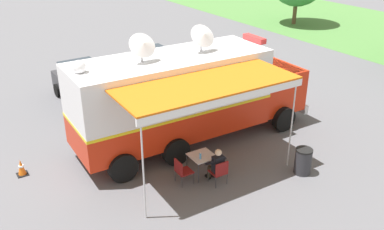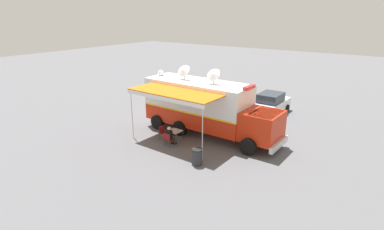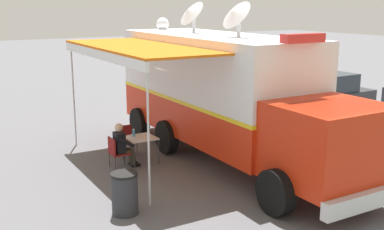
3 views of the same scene
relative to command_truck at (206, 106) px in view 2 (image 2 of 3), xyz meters
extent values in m
plane|color=#5B5B60|center=(-0.05, -0.75, -1.95)|extent=(100.00, 100.00, 0.00)
cube|color=silver|center=(-3.78, 1.11, -1.94)|extent=(0.23, 4.80, 0.01)
cube|color=red|center=(-0.05, -0.75, -0.80)|extent=(2.67, 7.26, 1.10)
cube|color=white|center=(-0.05, -0.75, 0.60)|extent=(2.67, 7.26, 1.70)
cube|color=yellow|center=(-0.05, -0.75, -0.25)|extent=(2.69, 7.28, 0.10)
cube|color=red|center=(0.06, 3.90, -0.50)|extent=(2.35, 2.15, 1.70)
cube|color=#28333D|center=(0.06, 4.10, 0.00)|extent=(2.18, 1.52, 0.70)
cube|color=silver|center=(0.09, 5.03, -1.40)|extent=(2.38, 0.26, 0.36)
cylinder|color=black|center=(-1.20, 3.73, -1.45)|extent=(0.32, 1.01, 1.00)
cylinder|color=black|center=(1.30, 3.67, -1.45)|extent=(0.32, 1.01, 1.00)
cylinder|color=black|center=(-1.31, -1.26, -1.45)|extent=(0.32, 1.01, 1.00)
cylinder|color=black|center=(1.19, -1.32, -1.45)|extent=(0.32, 1.01, 1.00)
cylinder|color=black|center=(-1.36, -3.24, -1.45)|extent=(0.32, 1.01, 1.00)
cylinder|color=black|center=(1.14, -3.30, -1.45)|extent=(0.32, 1.01, 1.00)
cube|color=white|center=(-0.05, -0.75, 1.50)|extent=(2.67, 7.26, 0.10)
cube|color=red|center=(0.04, 2.95, 1.67)|extent=(1.11, 0.31, 0.20)
cylinder|color=silver|center=(-0.08, -1.83, 1.78)|extent=(0.10, 0.10, 0.45)
cone|color=silver|center=(0.07, -1.83, 2.18)|extent=(0.74, 0.92, 0.81)
cylinder|color=silver|center=(-0.02, 0.51, 1.78)|extent=(0.10, 0.10, 0.45)
cone|color=silver|center=(0.13, 0.51, 2.18)|extent=(0.74, 0.92, 0.81)
sphere|color=white|center=(-0.13, -3.95, 1.73)|extent=(0.44, 0.44, 0.44)
cube|color=orange|center=(2.30, -0.80, 1.30)|extent=(2.34, 5.81, 0.06)
cube|color=white|center=(3.36, -0.83, 1.16)|extent=(0.22, 5.76, 0.24)
cylinder|color=silver|center=(3.36, 1.90, -0.32)|extent=(0.05, 0.05, 3.25)
cylinder|color=silver|center=(3.23, -3.56, -0.32)|extent=(0.05, 0.05, 3.25)
cube|color=silver|center=(2.22, -0.93, -1.23)|extent=(0.82, 0.82, 0.03)
cylinder|color=#333338|center=(1.86, -0.55, -1.60)|extent=(0.03, 0.03, 0.70)
cylinder|color=#333338|center=(2.60, -0.57, -1.60)|extent=(0.03, 0.03, 0.70)
cylinder|color=#333338|center=(1.84, -1.29, -1.60)|extent=(0.03, 0.03, 0.70)
cylinder|color=#333338|center=(2.58, -1.31, -1.60)|extent=(0.03, 0.03, 0.70)
cylinder|color=#4C99D8|center=(2.36, -1.09, -1.12)|extent=(0.07, 0.07, 0.20)
cylinder|color=white|center=(2.36, -1.09, -1.01)|extent=(0.04, 0.04, 0.02)
cube|color=maroon|center=(2.92, -0.79, -1.53)|extent=(0.49, 0.49, 0.04)
cube|color=maroon|center=(3.14, -0.79, -1.30)|extent=(0.05, 0.48, 0.44)
cylinder|color=#333338|center=(2.69, -1.00, -1.74)|extent=(0.02, 0.02, 0.42)
cylinder|color=#333338|center=(2.70, -0.56, -1.74)|extent=(0.02, 0.02, 0.42)
cylinder|color=#333338|center=(3.13, -1.01, -1.74)|extent=(0.02, 0.02, 0.42)
cylinder|color=#333338|center=(3.14, -0.57, -1.74)|extent=(0.02, 0.02, 0.42)
cube|color=maroon|center=(2.31, -1.68, -1.53)|extent=(0.49, 0.49, 0.04)
cube|color=maroon|center=(2.31, -1.90, -1.30)|extent=(0.48, 0.05, 0.44)
cylinder|color=#333338|center=(2.10, -1.45, -1.74)|extent=(0.02, 0.02, 0.42)
cylinder|color=#333338|center=(2.54, -1.46, -1.74)|extent=(0.02, 0.02, 0.42)
cylinder|color=#333338|center=(2.09, -1.89, -1.74)|extent=(0.02, 0.02, 0.42)
cylinder|color=#333338|center=(2.53, -1.90, -1.74)|extent=(0.02, 0.02, 0.42)
cube|color=black|center=(2.92, -0.79, -1.23)|extent=(0.25, 0.37, 0.56)
sphere|color=beige|center=(2.92, -0.79, -0.81)|extent=(0.22, 0.22, 0.22)
cylinder|color=black|center=(2.79, -1.01, -1.19)|extent=(0.43, 0.10, 0.34)
cylinder|color=black|center=(2.81, -0.55, -1.19)|extent=(0.43, 0.10, 0.34)
cylinder|color=#383323|center=(2.74, -0.88, -1.51)|extent=(0.38, 0.14, 0.13)
cylinder|color=#383323|center=(2.56, -0.88, -1.74)|extent=(0.11, 0.11, 0.42)
cube|color=black|center=(2.50, -0.88, -1.91)|extent=(0.24, 0.11, 0.07)
cylinder|color=#383323|center=(2.74, -0.68, -1.51)|extent=(0.38, 0.14, 0.13)
cylinder|color=#383323|center=(2.56, -0.68, -1.74)|extent=(0.11, 0.11, 0.42)
cube|color=black|center=(2.50, -0.68, -1.91)|extent=(0.24, 0.11, 0.07)
cylinder|color=#2D2D33|center=(3.98, 1.97, -1.52)|extent=(0.56, 0.56, 0.85)
cylinder|color=black|center=(3.98, 1.97, -1.07)|extent=(0.57, 0.57, 0.06)
cube|color=black|center=(-1.03, -6.02, -1.93)|extent=(0.36, 0.36, 0.03)
cone|color=orange|center=(-1.03, -6.02, -1.64)|extent=(0.26, 0.26, 0.55)
cylinder|color=white|center=(-1.03, -6.02, -1.61)|extent=(0.17, 0.17, 0.06)
cube|color=silver|center=(-6.52, 1.92, -1.25)|extent=(4.22, 1.85, 0.76)
cube|color=#28333D|center=(-6.37, 1.91, -0.53)|extent=(2.12, 1.63, 0.68)
cylinder|color=black|center=(-7.84, 1.03, -1.63)|extent=(0.64, 0.23, 0.64)
cylinder|color=black|center=(-7.81, 2.83, -1.63)|extent=(0.64, 0.23, 0.64)
cylinder|color=black|center=(-5.23, 1.00, -1.63)|extent=(0.64, 0.23, 0.64)
cylinder|color=black|center=(-5.21, 2.80, -1.63)|extent=(0.64, 0.23, 0.64)
cube|color=#2D2D33|center=(-5.95, -2.02, -1.25)|extent=(4.23, 1.87, 0.76)
cube|color=#28333D|center=(-6.10, -2.02, -0.53)|extent=(2.13, 1.64, 0.68)
cylinder|color=black|center=(-4.67, -1.09, -1.63)|extent=(0.64, 0.23, 0.64)
cylinder|color=black|center=(-4.64, -2.89, -1.63)|extent=(0.64, 0.23, 0.64)
cylinder|color=black|center=(-7.27, -1.14, -1.63)|extent=(0.64, 0.23, 0.64)
cylinder|color=black|center=(-7.24, -2.94, -1.63)|extent=(0.64, 0.23, 0.64)
camera|label=1|loc=(12.11, -7.70, 5.87)|focal=39.28mm
camera|label=2|loc=(16.21, 10.26, 5.82)|focal=28.73mm
camera|label=3|loc=(7.71, 10.80, 2.42)|focal=44.88mm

